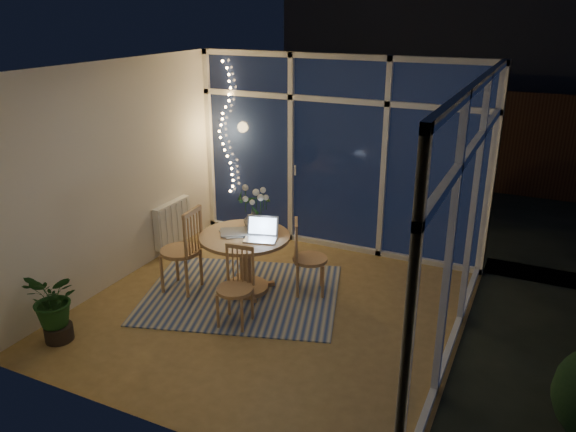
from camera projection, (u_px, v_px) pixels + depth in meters
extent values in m
plane|color=olive|center=(270.00, 310.00, 6.19)|extent=(4.00, 4.00, 0.00)
plane|color=white|center=(267.00, 68.00, 5.28)|extent=(4.00, 4.00, 0.00)
cube|color=white|center=(338.00, 155.00, 7.43)|extent=(4.00, 0.04, 2.60)
cube|color=white|center=(142.00, 279.00, 4.05)|extent=(4.00, 0.04, 2.60)
cube|color=white|center=(116.00, 175.00, 6.54)|extent=(0.04, 4.00, 2.60)
cube|color=white|center=(471.00, 230.00, 4.94)|extent=(0.04, 4.00, 2.60)
cube|color=silver|center=(337.00, 156.00, 7.40)|extent=(4.00, 0.10, 2.60)
cube|color=silver|center=(466.00, 229.00, 4.95)|extent=(0.10, 4.00, 2.60)
cube|color=white|center=(173.00, 223.00, 7.59)|extent=(0.10, 0.70, 0.58)
cube|color=black|center=(419.00, 193.00, 10.25)|extent=(12.00, 6.00, 0.10)
cube|color=#331D12|center=(403.00, 134.00, 10.53)|extent=(11.00, 0.08, 1.80)
cube|color=#35383F|center=(454.00, 52.00, 12.50)|extent=(7.00, 3.00, 2.20)
sphere|color=black|center=(321.00, 181.00, 9.23)|extent=(0.90, 0.90, 0.90)
cube|color=beige|center=(242.00, 294.00, 6.54)|extent=(2.62, 2.33, 0.01)
cylinder|color=#AE834E|center=(245.00, 263.00, 6.50)|extent=(1.29, 1.29, 0.71)
cube|color=#AE834E|center=(180.00, 249.00, 6.47)|extent=(0.52, 0.52, 1.04)
cube|color=#AE834E|center=(310.00, 257.00, 6.42)|extent=(0.56, 0.56, 0.91)
cube|color=#AE834E|center=(235.00, 288.00, 5.77)|extent=(0.44, 0.44, 0.86)
imported|color=white|center=(253.00, 220.00, 6.55)|extent=(0.25, 0.25, 0.21)
imported|color=silver|center=(271.00, 229.00, 6.49)|extent=(0.19, 0.19, 0.04)
cube|color=silver|center=(238.00, 232.00, 6.43)|extent=(0.47, 0.45, 0.02)
cube|color=black|center=(248.00, 237.00, 6.30)|extent=(0.12, 0.08, 0.01)
imported|color=#184318|center=(55.00, 306.00, 5.51)|extent=(0.67, 0.63, 0.76)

